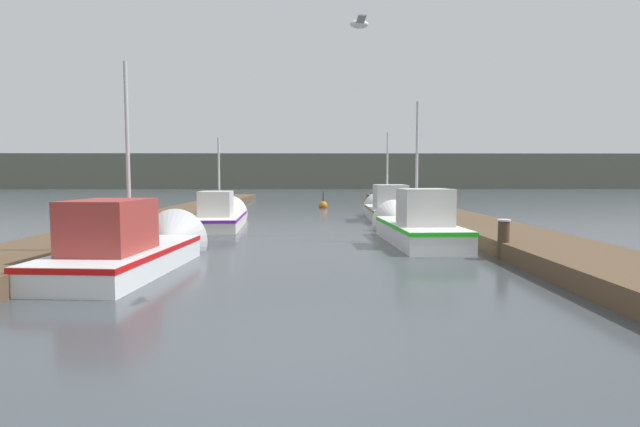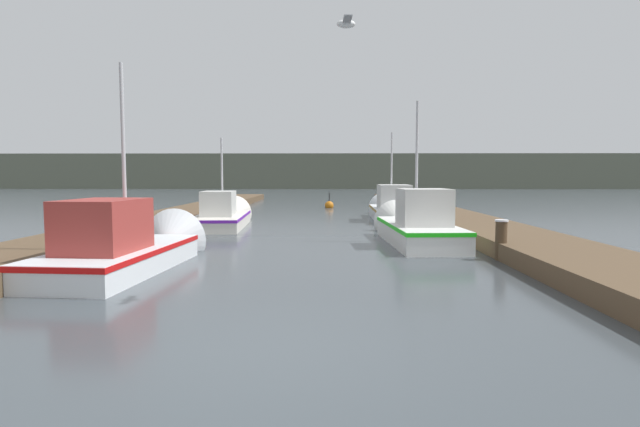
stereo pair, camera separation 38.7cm
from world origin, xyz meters
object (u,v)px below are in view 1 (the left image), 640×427
Objects in this scene: fishing_boat_0 at (135,247)px; fishing_boat_3 at (386,208)px; channel_buoy at (323,205)px; seagull_lead at (359,24)px; mooring_piling_0 at (111,233)px; fishing_boat_1 at (413,225)px; fishing_boat_2 at (221,216)px; mooring_piling_1 at (503,239)px.

fishing_boat_0 reaches higher than fishing_boat_3.
seagull_lead is at bearing -89.65° from channel_buoy.
fishing_boat_3 is 7.71m from channel_buoy.
mooring_piling_0 is 19.22m from channel_buoy.
fishing_boat_1 is at bearing -22.14° from seagull_lead.
mooring_piling_1 is (8.10, -8.11, 0.11)m from fishing_boat_2.
fishing_boat_3 is (0.30, 7.77, 0.01)m from fishing_boat_1.
fishing_boat_3 is 11.68× the size of seagull_lead.
fishing_boat_1 reaches higher than channel_buoy.
mooring_piling_0 is 7.55m from seagull_lead.
seagull_lead reaches higher than fishing_boat_1.
fishing_boat_3 reaches higher than channel_buoy.
mooring_piling_1 is (8.25, 1.00, 0.03)m from fishing_boat_0.
fishing_boat_1 is 4.84× the size of mooring_piling_0.
fishing_boat_3 is (6.95, 3.14, 0.10)m from fishing_boat_2.
seagull_lead reaches higher than mooring_piling_1.
fishing_boat_1 reaches higher than fishing_boat_2.
fishing_boat_1 is at bearing -80.67° from channel_buoy.
fishing_boat_0 is at bearing 51.76° from seagull_lead.
fishing_boat_3 is (7.10, 12.25, 0.02)m from fishing_boat_0.
fishing_boat_1 is 8.11m from fishing_boat_2.
channel_buoy is 1.86× the size of seagull_lead.
fishing_boat_3 reaches higher than fishing_boat_2.
seagull_lead is (-3.76, -3.96, 3.73)m from mooring_piling_1.
channel_buoy is (4.35, 19.45, -0.30)m from fishing_boat_0.
fishing_boat_0 is at bearing -119.09° from fishing_boat_3.
fishing_boat_2 is 13.39m from seagull_lead.
fishing_boat_3 reaches higher than mooring_piling_1.
fishing_boat_3 is 6.28× the size of channel_buoy.
channel_buoy is at bearing 74.19° from mooring_piling_0.
fishing_boat_2 is 8.23m from mooring_piling_0.
fishing_boat_0 reaches higher than mooring_piling_1.
seagull_lead reaches higher than mooring_piling_0.
fishing_boat_1 is (6.80, 4.48, 0.01)m from fishing_boat_0.
mooring_piling_1 is at bearing -83.18° from fishing_boat_3.
mooring_piling_0 is 1.21× the size of channel_buoy.
fishing_boat_0 is 8.31m from mooring_piling_1.
fishing_boat_1 is 15.17m from channel_buoy.
channel_buoy is (5.24, 18.49, -0.48)m from mooring_piling_0.
mooring_piling_0 is at bearing -124.27° from fishing_boat_3.
seagull_lead is (-2.62, -15.21, 3.74)m from fishing_boat_3.
fishing_boat_1 is 0.93× the size of fishing_boat_3.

